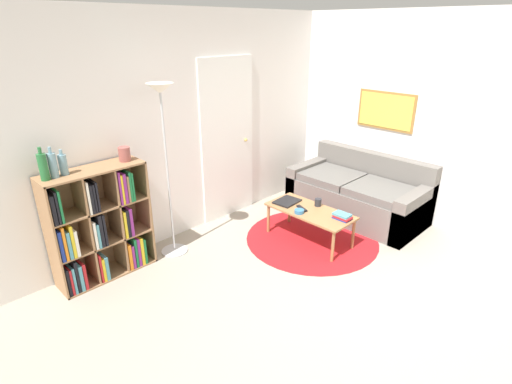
% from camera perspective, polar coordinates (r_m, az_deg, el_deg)
% --- Properties ---
extents(ground_plane, '(14.00, 14.00, 0.00)m').
position_cam_1_polar(ground_plane, '(3.86, 17.31, -17.12)').
color(ground_plane, gray).
extents(wall_back, '(7.29, 0.11, 2.60)m').
position_cam_1_polar(wall_back, '(4.86, -8.72, 9.14)').
color(wall_back, silver).
rests_on(wall_back, ground_plane).
extents(wall_right, '(0.08, 5.59, 2.60)m').
position_cam_1_polar(wall_right, '(5.64, 18.09, 10.30)').
color(wall_right, silver).
rests_on(wall_right, ground_plane).
extents(rug, '(1.59, 1.59, 0.01)m').
position_cam_1_polar(rug, '(4.95, 7.96, -6.60)').
color(rug, '#B2191E').
rests_on(rug, ground_plane).
extents(bookshelf, '(0.97, 0.34, 1.16)m').
position_cam_1_polar(bookshelf, '(4.29, -21.62, -4.78)').
color(bookshelf, '#936B47').
rests_on(bookshelf, ground_plane).
extents(floor_lamp, '(0.30, 0.30, 1.89)m').
position_cam_1_polar(floor_lamp, '(4.19, -13.14, 9.55)').
color(floor_lamp, '#B7B7BC').
rests_on(floor_lamp, ground_plane).
extents(couch, '(0.89, 1.77, 0.81)m').
position_cam_1_polar(couch, '(5.59, 14.50, -0.33)').
color(couch, '#66605B').
rests_on(couch, ground_plane).
extents(coffee_table, '(0.48, 1.05, 0.40)m').
position_cam_1_polar(coffee_table, '(4.77, 7.71, -3.02)').
color(coffee_table, '#996B42').
rests_on(coffee_table, ground_plane).
extents(laptop, '(0.32, 0.26, 0.02)m').
position_cam_1_polar(laptop, '(4.92, 4.46, -1.35)').
color(laptop, black).
rests_on(laptop, coffee_table).
extents(bowl, '(0.11, 0.11, 0.04)m').
position_cam_1_polar(bowl, '(4.65, 6.19, -2.77)').
color(bowl, teal).
rests_on(bowl, coffee_table).
extents(book_stack_on_table, '(0.13, 0.20, 0.06)m').
position_cam_1_polar(book_stack_on_table, '(4.59, 12.21, -3.42)').
color(book_stack_on_table, navy).
rests_on(book_stack_on_table, coffee_table).
extents(cup, '(0.08, 0.08, 0.09)m').
position_cam_1_polar(cup, '(4.85, 8.85, -1.47)').
color(cup, '#28282D').
rests_on(cup, coffee_table).
extents(remote, '(0.10, 0.18, 0.02)m').
position_cam_1_polar(remote, '(4.76, 6.57, -2.34)').
color(remote, black).
rests_on(remote, coffee_table).
extents(bottle_left, '(0.08, 0.08, 0.30)m').
position_cam_1_polar(bottle_left, '(3.91, -28.13, 3.22)').
color(bottle_left, '#236633').
rests_on(bottle_left, bookshelf).
extents(bottle_middle, '(0.07, 0.07, 0.28)m').
position_cam_1_polar(bottle_middle, '(3.94, -27.03, 3.46)').
color(bottle_middle, '#6B93A3').
rests_on(bottle_middle, bookshelf).
extents(bottle_right, '(0.07, 0.07, 0.23)m').
position_cam_1_polar(bottle_right, '(3.99, -25.85, 3.58)').
color(bottle_right, '#6B93A3').
rests_on(bottle_right, bookshelf).
extents(vase_on_shelf, '(0.11, 0.11, 0.14)m').
position_cam_1_polar(vase_on_shelf, '(4.18, -18.28, 5.17)').
color(vase_on_shelf, '#934C47').
rests_on(vase_on_shelf, bookshelf).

